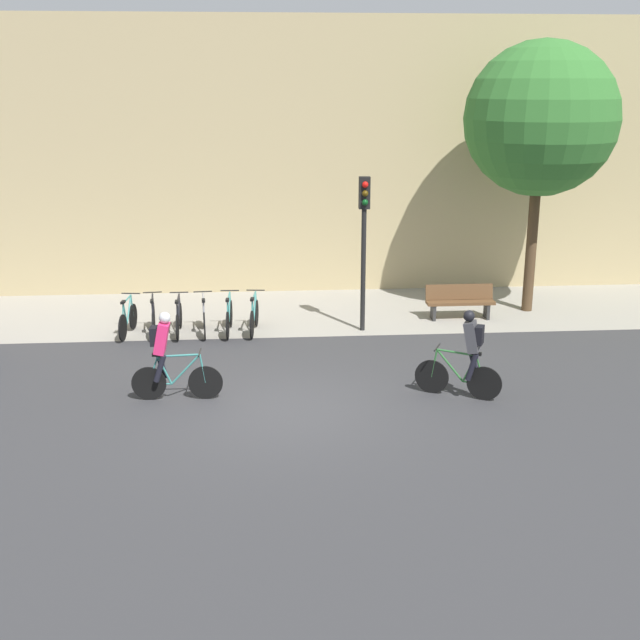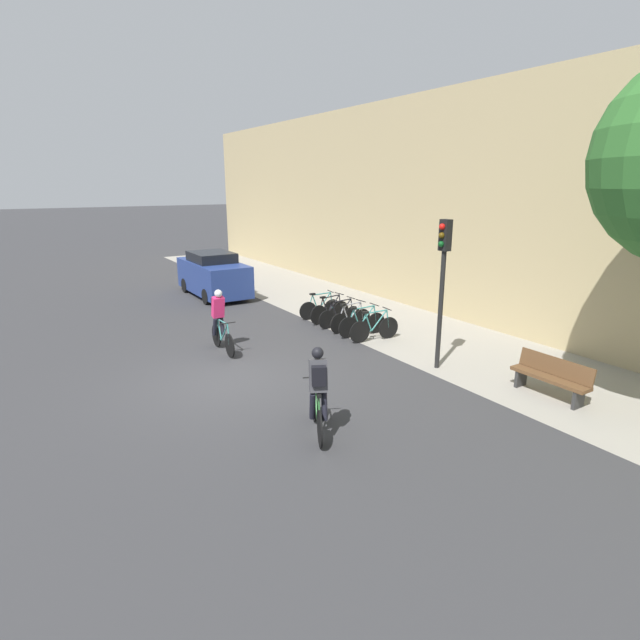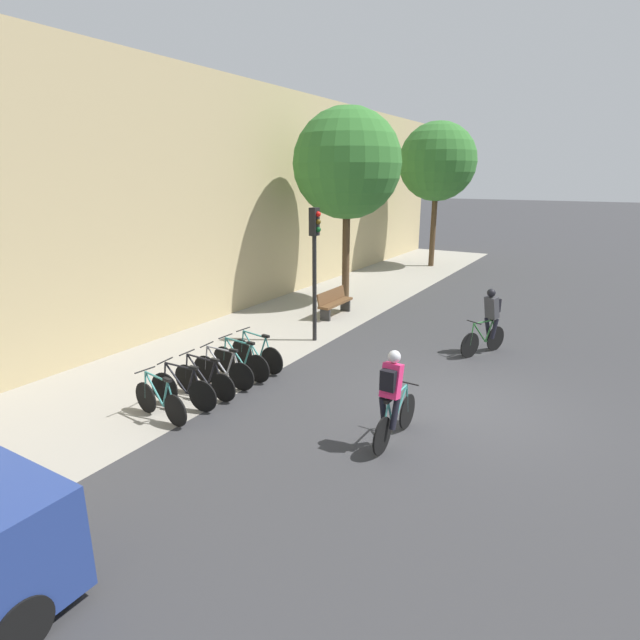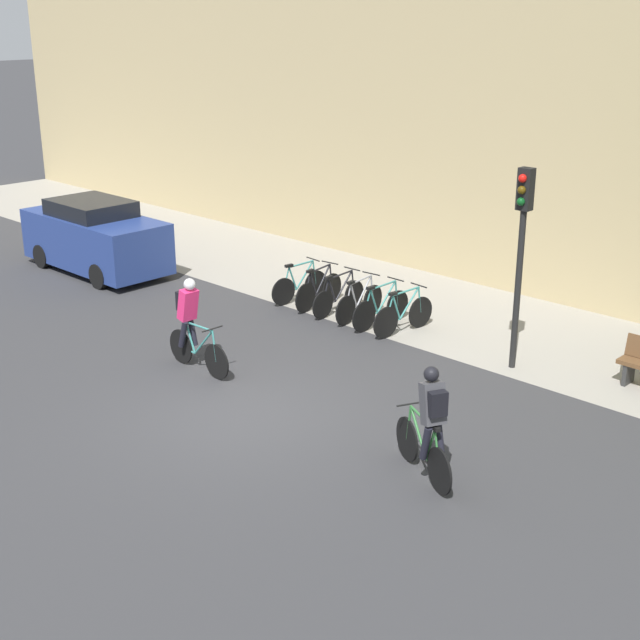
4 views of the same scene
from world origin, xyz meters
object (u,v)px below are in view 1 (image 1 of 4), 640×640
Objects in this scene: parked_bike_0 at (128,320)px; parked_bike_5 at (254,316)px; parked_bike_1 at (153,319)px; parked_bike_4 at (229,317)px; cyclist_pink at (166,354)px; traffic_light_pole at (364,226)px; parked_bike_3 at (204,318)px; cyclist_grey at (468,352)px; bench at (460,301)px; parked_bike_2 at (179,319)px.

parked_bike_5 reaches higher than parked_bike_0.
parked_bike_1 reaches higher than parked_bike_0.
parked_bike_4 is (1.84, -0.00, 0.00)m from parked_bike_1.
parked_bike_4 is (1.04, 4.27, -0.54)m from cyclist_pink.
parked_bike_5 is at bearing 178.88° from traffic_light_pole.
parked_bike_1 is (-0.80, 4.27, -0.54)m from cyclist_pink.
parked_bike_4 reaches higher than parked_bike_3.
traffic_light_pole is at bearing 107.83° from cyclist_grey.
traffic_light_pole reaches higher than parked_bike_4.
parked_bike_3 is (1.85, -0.00, 0.01)m from parked_bike_0.
cyclist_grey is 1.12× the size of parked_bike_0.
parked_bike_1 is 1.00× the size of parked_bike_3.
parked_bike_1 is at bearing 145.11° from cyclist_grey.
cyclist_pink reaches higher than parked_bike_1.
parked_bike_4 is at bearing 76.26° from cyclist_pink.
bench is at bearing 35.82° from cyclist_pink.
cyclist_pink is at bearing -111.22° from parked_bike_5.
cyclist_pink is 1.00× the size of cyclist_grey.
parked_bike_4 reaches higher than bench.
cyclist_grey is 1.00× the size of bench.
parked_bike_5 is at bearing -0.01° from parked_bike_0.
parked_bike_3 is 0.93× the size of bench.
parked_bike_4 is at bearing -179.95° from parked_bike_5.
cyclist_pink reaches higher than parked_bike_2.
parked_bike_2 is (-6.00, 4.61, -0.56)m from cyclist_grey.
parked_bike_2 is 1.84m from parked_bike_5.
parked_bike_5 reaches higher than parked_bike_1.
parked_bike_4 is (0.61, -0.00, 0.01)m from parked_bike_3.
traffic_light_pole is at bearing -0.59° from parked_bike_1.
cyclist_pink reaches higher than bench.
parked_bike_3 is at bearing -0.02° from parked_bike_1.
cyclist_grey is at bearing -44.03° from parked_bike_4.
cyclist_pink is 6.29m from traffic_light_pole.
cyclist_grey is 5.08m from traffic_light_pole.
traffic_light_pole reaches higher than parked_bike_0.
parked_bike_0 is 1.23m from parked_bike_2.
cyclist_grey reaches higher than parked_bike_2.
parked_bike_1 is at bearing 0.01° from parked_bike_0.
parked_bike_2 is 0.96× the size of bench.
parked_bike_2 is at bearing -173.76° from bench.
cyclist_pink is 8.66m from bench.
parked_bike_5 is 5.41m from bench.
parked_bike_0 is at bearing -179.99° from parked_bike_1.
cyclist_pink is 4.33m from parked_bike_3.
parked_bike_3 is at bearing 179.95° from parked_bike_4.
bench is (8.43, 0.79, 0.08)m from parked_bike_0.
parked_bike_5 is (1.84, 0.00, 0.02)m from parked_bike_2.
parked_bike_2 is 0.98× the size of parked_bike_4.
parked_bike_2 is at bearing 142.45° from cyclist_grey.
parked_bike_3 is at bearing -173.19° from bench.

